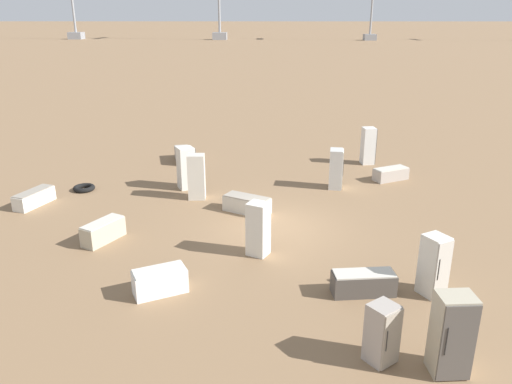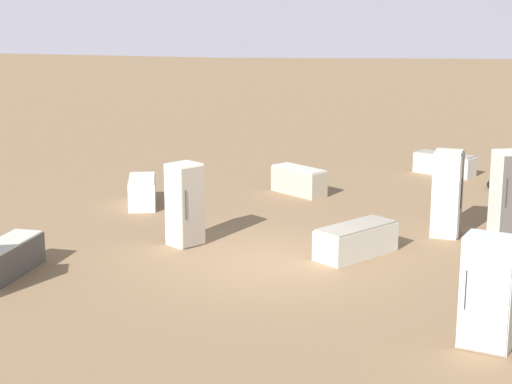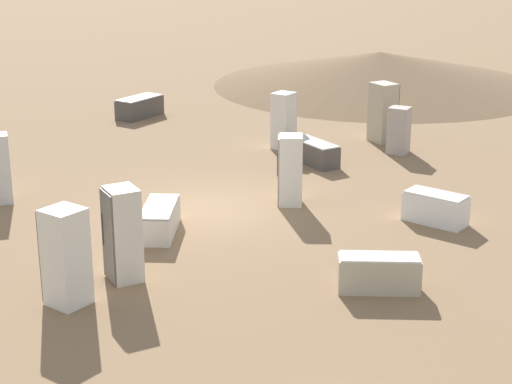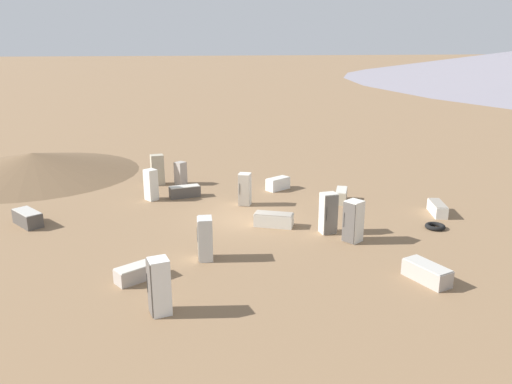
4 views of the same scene
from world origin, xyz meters
name	(u,v)px [view 2 (image 2 of 4)]	position (x,y,z in m)	size (l,w,h in m)	color
ground_plane	(271,263)	(0.00, 0.00, 0.00)	(1000.00, 1000.00, 0.00)	#846647
discarded_fridge_0	(445,164)	(-2.14, -9.85, 0.31)	(1.90, 1.19, 0.63)	silver
discarded_fridge_2	(299,181)	(1.24, -5.97, 0.36)	(1.68, 1.28, 0.73)	#B2A88E
discarded_fridge_3	(510,193)	(-4.37, -3.87, 0.95)	(0.92, 0.94, 1.90)	silver
discarded_fridge_4	(356,240)	(-1.51, -1.08, 0.33)	(1.53, 1.99, 0.66)	beige
discarded_fridge_7	(185,205)	(2.16, -0.58, 0.90)	(0.83, 0.83, 1.80)	silver
discarded_fridge_9	(142,192)	(4.62, -3.33, 0.37)	(1.24, 1.62, 0.74)	white
discarded_fridge_10	(9,258)	(4.58, 2.39, 0.33)	(0.80, 1.81, 0.67)	#4C4742
discarded_fridge_11	(488,292)	(-4.49, 2.83, 0.89)	(0.86, 0.70, 1.79)	silver
discarded_fridge_13	(447,194)	(-3.06, -3.25, 0.96)	(0.67, 0.72, 1.93)	beige
scrap_tire	(504,185)	(-3.99, -8.44, 0.11)	(0.95, 0.95, 0.21)	black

